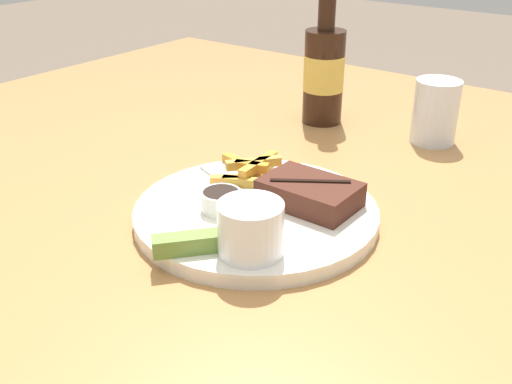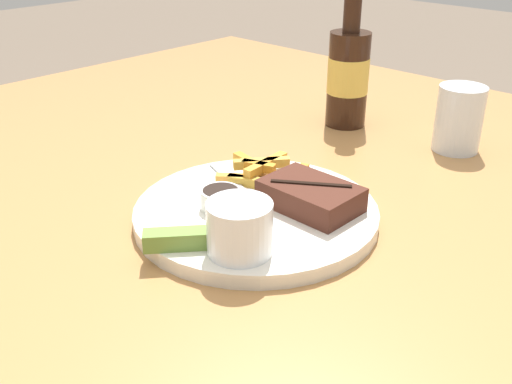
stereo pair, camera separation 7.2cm
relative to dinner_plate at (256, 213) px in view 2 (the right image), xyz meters
The scene contains 10 objects.
dining_table 0.06m from the dinner_plate, ahead, with size 1.59×1.47×0.72m.
dinner_plate is the anchor object (origin of this frame).
steak_portion 0.07m from the dinner_plate, 43.02° to the left, with size 0.11×0.08×0.03m.
fries_pile 0.08m from the dinner_plate, 127.65° to the left, with size 0.12×0.12×0.02m.
coleslaw_cup 0.11m from the dinner_plate, 55.98° to the right, with size 0.07×0.07×0.06m.
dipping_sauce_cup 0.05m from the dinner_plate, 131.58° to the right, with size 0.05×0.05×0.02m.
pickle_spear 0.13m from the dinner_plate, 87.49° to the right, with size 0.07×0.07×0.02m.
fork_utensil 0.08m from the dinner_plate, 158.80° to the left, with size 0.13×0.06×0.00m.
beer_bottle 0.39m from the dinner_plate, 109.25° to the left, with size 0.07×0.07×0.26m.
drinking_glass 0.39m from the dinner_plate, 79.60° to the left, with size 0.07×0.07×0.10m.
Camera 2 is at (0.44, -0.47, 1.08)m, focal length 42.00 mm.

